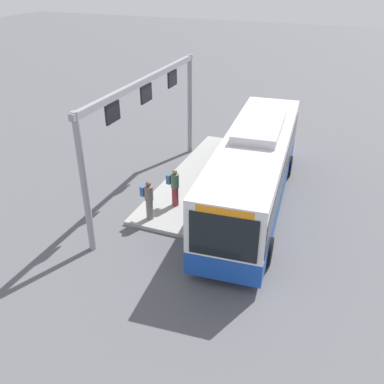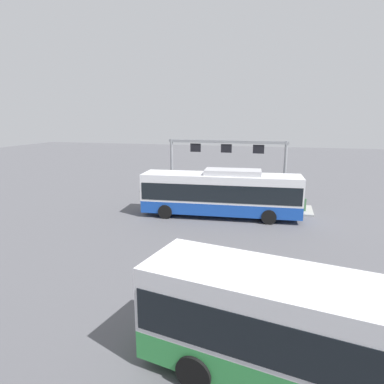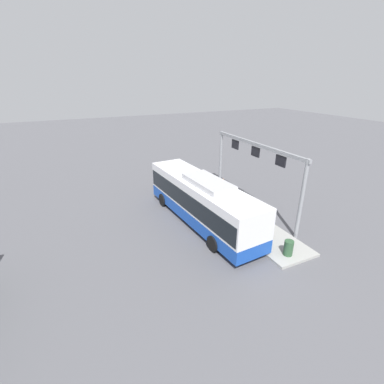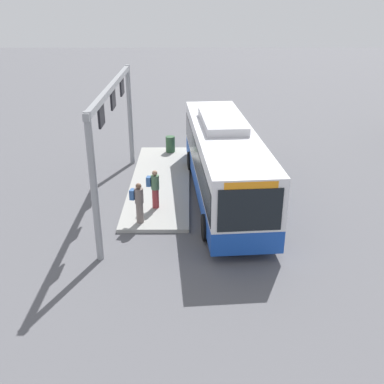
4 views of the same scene
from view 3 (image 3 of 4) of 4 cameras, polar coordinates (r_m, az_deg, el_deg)
ground_plane at (r=19.65m, az=1.80°, el=-6.20°), size 120.00×120.00×0.00m
platform_curb at (r=19.84m, az=11.51°, el=-6.14°), size 10.00×2.80×0.16m
bus_main at (r=18.84m, az=1.87°, el=-1.38°), size 11.36×3.40×3.46m
person_boarding at (r=22.98m, az=6.47°, el=0.97°), size 0.43×0.58×1.67m
person_waiting_near at (r=21.67m, az=7.11°, el=-0.42°), size 0.38×0.55×1.67m
platform_sign_gantry at (r=20.86m, az=12.86°, el=6.24°), size 9.99×0.24×5.20m
trash_bin at (r=16.70m, az=19.38°, el=-10.89°), size 0.52×0.52×0.90m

